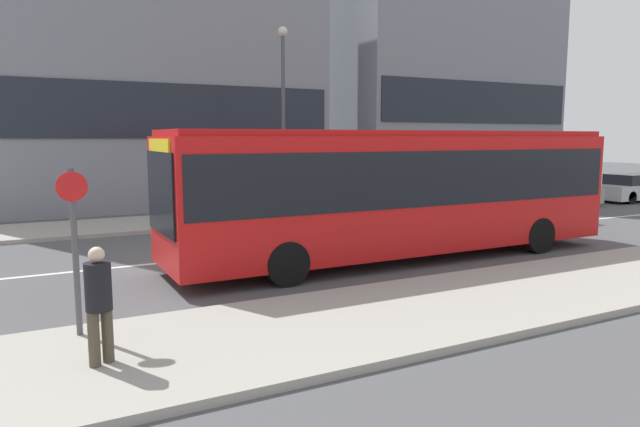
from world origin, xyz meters
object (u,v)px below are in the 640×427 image
(city_bus, at_px, (400,186))
(pedestrian_near_stop, at_px, (99,299))
(bus_stop_sign, at_px, (75,238))
(parked_car_2, at_px, (633,188))
(parked_car_1, at_px, (557,193))
(parked_car_0, at_px, (472,198))
(street_lamp, at_px, (283,102))

(city_bus, xyz_separation_m, pedestrian_near_stop, (-7.70, -4.10, -0.86))
(bus_stop_sign, bearing_deg, parked_car_2, 17.93)
(parked_car_2, relative_size, bus_stop_sign, 1.73)
(parked_car_2, bearing_deg, parked_car_1, 179.77)
(city_bus, relative_size, bus_stop_sign, 4.75)
(parked_car_0, distance_m, parked_car_2, 10.17)
(parked_car_0, bearing_deg, pedestrian_near_stop, -147.45)
(parked_car_0, distance_m, pedestrian_near_stop, 18.19)
(city_bus, bearing_deg, bus_stop_sign, -157.25)
(pedestrian_near_stop, distance_m, bus_stop_sign, 1.47)
(parked_car_1, bearing_deg, pedestrian_near_stop, -154.44)
(parked_car_2, bearing_deg, bus_stop_sign, -162.07)
(parked_car_1, xyz_separation_m, parked_car_2, (5.31, -0.02, 0.00))
(bus_stop_sign, distance_m, street_lamp, 13.74)
(city_bus, xyz_separation_m, bus_stop_sign, (-7.85, -2.76, -0.26))
(pedestrian_near_stop, height_order, bus_stop_sign, bus_stop_sign)
(parked_car_0, bearing_deg, bus_stop_sign, -151.38)
(bus_stop_sign, bearing_deg, street_lamp, 52.64)
(street_lamp, bearing_deg, city_bus, -92.25)
(parked_car_1, xyz_separation_m, pedestrian_near_stop, (-20.19, -9.66, 0.39))
(parked_car_2, bearing_deg, street_lamp, 172.21)
(parked_car_2, bearing_deg, parked_car_0, 179.17)
(parked_car_0, height_order, pedestrian_near_stop, pedestrian_near_stop)
(city_bus, relative_size, parked_car_0, 2.80)
(city_bus, distance_m, parked_car_2, 18.69)
(parked_car_2, relative_size, street_lamp, 0.62)
(parked_car_2, distance_m, bus_stop_sign, 26.98)
(city_bus, xyz_separation_m, street_lamp, (0.31, 7.93, 2.51))
(parked_car_2, bearing_deg, pedestrian_near_stop, -159.30)
(bus_stop_sign, bearing_deg, city_bus, 19.38)
(parked_car_0, xyz_separation_m, parked_car_1, (4.86, -0.13, -0.00))
(parked_car_0, height_order, bus_stop_sign, bus_stop_sign)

